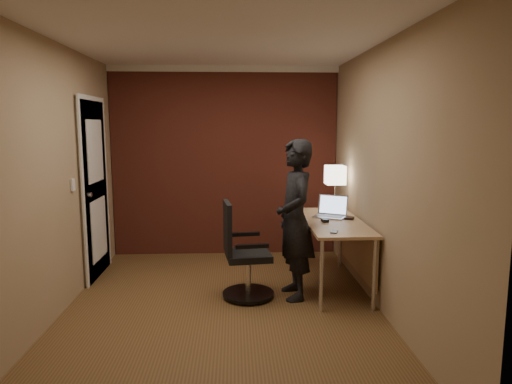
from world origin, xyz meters
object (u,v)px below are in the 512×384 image
desk (339,232)px  desk_lamp (335,176)px  wallet (349,218)px  office_chair (242,257)px  phone (334,232)px  mouse (325,220)px  laptop (331,211)px  person (295,220)px

desk → desk_lamp: bearing=83.5°
desk → wallet: bearing=22.5°
office_chair → phone: bearing=-15.9°
mouse → laptop: bearing=58.7°
wallet → office_chair: size_ratio=0.11×
desk_lamp → mouse: size_ratio=5.35×
desk_lamp → phone: size_ratio=4.65×
desk_lamp → office_chair: 1.59m
wallet → person: bearing=-151.8°
office_chair → person: person is taller
desk → laptop: size_ratio=3.63×
desk_lamp → person: bearing=-124.3°
person → mouse: bearing=114.7°
mouse → office_chair: (-0.88, -0.22, -0.32)m
person → office_chair: bearing=-96.3°
laptop → office_chair: size_ratio=0.43×
desk → person: person is taller
laptop → phone: laptop is taller
mouse → phone: 0.47m
wallet → person: 0.73m
desk → person: (-0.52, -0.30, 0.20)m
office_chair → desk: bearing=16.0°
desk → phone: 0.60m
phone → person: (-0.34, 0.26, 0.07)m
desk → wallet: 0.19m
wallet → office_chair: 1.26m
laptop → wallet: 0.23m
desk_lamp → wallet: bearing=-84.4°
laptop → person: person is taller
phone → office_chair: 0.96m
laptop → person: bearing=-133.8°
laptop → person: 0.68m
wallet → person: person is taller
desk_lamp → laptop: bearing=-107.6°
desk_lamp → person: 1.10m
mouse → person: size_ratio=0.06×
desk → mouse: mouse is taller
desk → mouse: 0.24m
desk → wallet: (0.12, 0.05, 0.14)m
desk → mouse: size_ratio=15.00×
wallet → phone: bearing=-116.4°
desk → mouse: bearing=-155.5°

